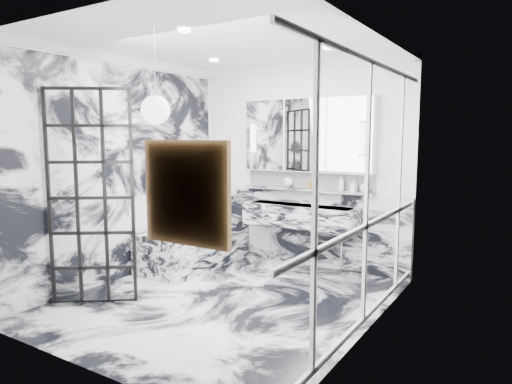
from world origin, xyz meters
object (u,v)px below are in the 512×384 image
Objects in this scene: trough_sink at (300,216)px; mirror_cabinet at (307,135)px; bathtub at (194,246)px; crittall_door at (91,198)px.

mirror_cabinet is (-0.00, 0.17, 1.09)m from trough_sink.
mirror_cabinet reaches higher than bathtub.
crittall_door is 1.44× the size of trough_sink.
bathtub is (0.01, 1.69, -0.88)m from crittall_door.
trough_sink reaches higher than bathtub.
bathtub is at bearing -147.94° from mirror_cabinet.
mirror_cabinet is at bearing 32.06° from bathtub.
bathtub is (-1.33, -0.66, -0.45)m from trough_sink.
bathtub is at bearing -153.52° from trough_sink.
crittall_door reaches higher than trough_sink.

